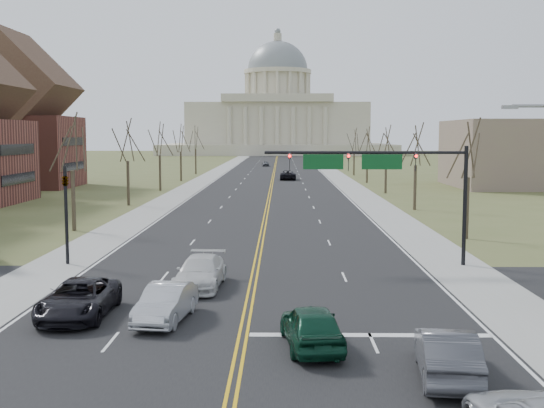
{
  "coord_description": "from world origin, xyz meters",
  "views": [
    {
      "loc": [
        1.49,
        -27.17,
        7.89
      ],
      "look_at": [
        0.85,
        20.45,
        3.0
      ],
      "focal_mm": 45.0,
      "sensor_mm": 36.0,
      "label": 1
    }
  ],
  "objects_px": {
    "car_sb_inner_lead": "(166,303)",
    "car_far_nb": "(288,175)",
    "car_sb_inner_second": "(200,272)",
    "signal_left": "(66,204)",
    "car_nb_inner_lead": "(312,326)",
    "car_sb_outer_lead": "(79,299)",
    "signal_mast": "(381,170)",
    "car_nb_outer_lead": "(447,353)",
    "car_far_sb": "(265,164)"
  },
  "relations": [
    {
      "from": "car_nb_inner_lead",
      "to": "car_sb_inner_second",
      "type": "distance_m",
      "value": 11.19
    },
    {
      "from": "car_sb_outer_lead",
      "to": "car_sb_inner_second",
      "type": "distance_m",
      "value": 7.31
    },
    {
      "from": "car_nb_inner_lead",
      "to": "car_sb_inner_second",
      "type": "xyz_separation_m",
      "value": [
        -5.29,
        9.86,
        -0.02
      ]
    },
    {
      "from": "car_sb_outer_lead",
      "to": "car_sb_inner_second",
      "type": "bearing_deg",
      "value": 51.0
    },
    {
      "from": "car_nb_inner_lead",
      "to": "car_sb_inner_lead",
      "type": "distance_m",
      "value": 6.97
    },
    {
      "from": "car_far_sb",
      "to": "car_far_nb",
      "type": "bearing_deg",
      "value": -91.68
    },
    {
      "from": "car_nb_outer_lead",
      "to": "car_far_nb",
      "type": "relative_size",
      "value": 0.84
    },
    {
      "from": "car_nb_outer_lead",
      "to": "car_sb_outer_lead",
      "type": "distance_m",
      "value": 15.87
    },
    {
      "from": "car_sb_inner_lead",
      "to": "car_sb_outer_lead",
      "type": "relative_size",
      "value": 0.82
    },
    {
      "from": "car_far_nb",
      "to": "car_sb_inner_second",
      "type": "bearing_deg",
      "value": 86.16
    },
    {
      "from": "car_far_sb",
      "to": "signal_left",
      "type": "bearing_deg",
      "value": -101.52
    },
    {
      "from": "signal_left",
      "to": "car_sb_outer_lead",
      "type": "relative_size",
      "value": 1.05
    },
    {
      "from": "car_sb_inner_second",
      "to": "car_far_nb",
      "type": "bearing_deg",
      "value": 89.35
    },
    {
      "from": "signal_left",
      "to": "car_sb_inner_second",
      "type": "distance_m",
      "value": 11.21
    },
    {
      "from": "car_sb_outer_lead",
      "to": "car_sb_inner_second",
      "type": "xyz_separation_m",
      "value": [
        4.58,
        5.7,
        0.0
      ]
    },
    {
      "from": "car_nb_outer_lead",
      "to": "car_far_sb",
      "type": "bearing_deg",
      "value": -79.77
    },
    {
      "from": "car_nb_outer_lead",
      "to": "car_far_nb",
      "type": "height_order",
      "value": "car_far_nb"
    },
    {
      "from": "car_nb_outer_lead",
      "to": "car_sb_inner_second",
      "type": "xyz_separation_m",
      "value": [
        -9.52,
        12.97,
        -0.02
      ]
    },
    {
      "from": "signal_mast",
      "to": "car_far_nb",
      "type": "xyz_separation_m",
      "value": [
        -4.8,
        77.62,
        -4.93
      ]
    },
    {
      "from": "car_sb_inner_second",
      "to": "car_far_nb",
      "type": "height_order",
      "value": "car_far_nb"
    },
    {
      "from": "car_far_sb",
      "to": "signal_mast",
      "type": "bearing_deg",
      "value": -93.03
    },
    {
      "from": "signal_left",
      "to": "car_nb_outer_lead",
      "type": "relative_size",
      "value": 1.2
    },
    {
      "from": "signal_mast",
      "to": "car_sb_inner_lead",
      "type": "relative_size",
      "value": 2.57
    },
    {
      "from": "car_sb_inner_second",
      "to": "car_far_nb",
      "type": "distance_m",
      "value": 84.04
    },
    {
      "from": "signal_mast",
      "to": "car_far_sb",
      "type": "xyz_separation_m",
      "value": [
        -9.83,
        127.54,
        -5.09
      ]
    },
    {
      "from": "car_sb_inner_second",
      "to": "car_far_sb",
      "type": "distance_m",
      "value": 133.79
    },
    {
      "from": "signal_mast",
      "to": "car_far_sb",
      "type": "relative_size",
      "value": 3.13
    },
    {
      "from": "signal_left",
      "to": "car_far_nb",
      "type": "height_order",
      "value": "signal_left"
    },
    {
      "from": "signal_left",
      "to": "car_far_sb",
      "type": "xyz_separation_m",
      "value": [
        9.12,
        127.54,
        -3.04
      ]
    },
    {
      "from": "car_sb_inner_second",
      "to": "signal_mast",
      "type": "bearing_deg",
      "value": 34.7
    },
    {
      "from": "car_nb_outer_lead",
      "to": "car_sb_inner_lead",
      "type": "bearing_deg",
      "value": -26.38
    },
    {
      "from": "signal_left",
      "to": "car_sb_inner_lead",
      "type": "height_order",
      "value": "signal_left"
    },
    {
      "from": "car_sb_inner_lead",
      "to": "car_far_sb",
      "type": "relative_size",
      "value": 1.22
    },
    {
      "from": "car_sb_inner_lead",
      "to": "car_far_nb",
      "type": "xyz_separation_m",
      "value": [
        6.02,
        90.2,
        0.05
      ]
    },
    {
      "from": "car_nb_outer_lead",
      "to": "car_sb_outer_lead",
      "type": "xyz_separation_m",
      "value": [
        -14.1,
        7.27,
        -0.03
      ]
    },
    {
      "from": "car_nb_outer_lead",
      "to": "car_sb_outer_lead",
      "type": "relative_size",
      "value": 0.87
    },
    {
      "from": "signal_left",
      "to": "car_nb_inner_lead",
      "type": "xyz_separation_m",
      "value": [
        14.13,
        -16.11,
        -2.88
      ]
    },
    {
      "from": "car_sb_inner_second",
      "to": "car_sb_outer_lead",
      "type": "bearing_deg",
      "value": -125.82
    },
    {
      "from": "signal_left",
      "to": "car_far_sb",
      "type": "relative_size",
      "value": 1.55
    },
    {
      "from": "signal_left",
      "to": "car_sb_inner_second",
      "type": "relative_size",
      "value": 1.09
    },
    {
      "from": "car_sb_outer_lead",
      "to": "car_far_sb",
      "type": "bearing_deg",
      "value": 87.8
    },
    {
      "from": "car_nb_inner_lead",
      "to": "car_nb_outer_lead",
      "type": "relative_size",
      "value": 0.97
    },
    {
      "from": "car_sb_outer_lead",
      "to": "car_nb_outer_lead",
      "type": "bearing_deg",
      "value": -27.49
    },
    {
      "from": "car_sb_inner_lead",
      "to": "car_far_nb",
      "type": "relative_size",
      "value": 0.8
    },
    {
      "from": "car_sb_inner_lead",
      "to": "car_sb_inner_second",
      "type": "height_order",
      "value": "car_sb_inner_second"
    },
    {
      "from": "signal_left",
      "to": "car_nb_outer_lead",
      "type": "bearing_deg",
      "value": -46.32
    },
    {
      "from": "signal_mast",
      "to": "car_nb_inner_lead",
      "type": "relative_size",
      "value": 2.51
    },
    {
      "from": "car_far_nb",
      "to": "car_sb_outer_lead",
      "type": "bearing_deg",
      "value": 83.48
    },
    {
      "from": "car_sb_inner_second",
      "to": "car_nb_inner_lead",
      "type": "bearing_deg",
      "value": -58.79
    },
    {
      "from": "signal_mast",
      "to": "car_nb_inner_lead",
      "type": "xyz_separation_m",
      "value": [
        -4.81,
        -16.11,
        -4.93
      ]
    }
  ]
}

